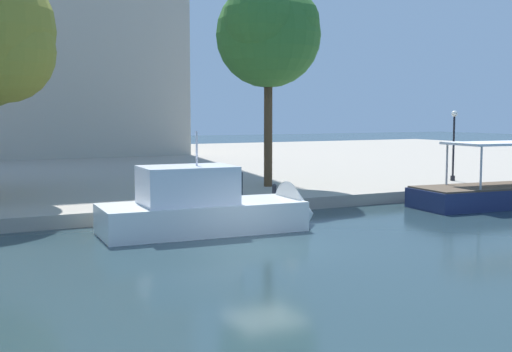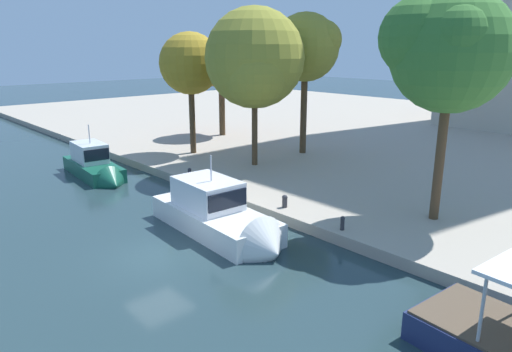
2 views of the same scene
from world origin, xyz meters
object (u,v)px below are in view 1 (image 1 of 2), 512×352
at_px(motor_yacht_1, 217,211).
at_px(mooring_bollard_2, 274,191).
at_px(mooring_bollard_0, 190,195).
at_px(tree_3, 269,31).
at_px(lamp_post, 454,141).

relative_size(motor_yacht_1, mooring_bollard_2, 12.83).
bearing_deg(motor_yacht_1, mooring_bollard_0, 87.09).
distance_m(mooring_bollard_0, tree_3, 10.94).
height_order(motor_yacht_1, tree_3, tree_3).
bearing_deg(tree_3, motor_yacht_1, -129.18).
relative_size(mooring_bollard_2, lamp_post, 0.17).
distance_m(motor_yacht_1, mooring_bollard_2, 5.94).
bearing_deg(lamp_post, tree_3, 169.93).
xyz_separation_m(mooring_bollard_0, tree_3, (6.19, 4.10, 8.04)).
relative_size(motor_yacht_1, mooring_bollard_0, 12.52).
bearing_deg(mooring_bollard_0, lamp_post, 6.70).
height_order(mooring_bollard_0, tree_3, tree_3).
bearing_deg(mooring_bollard_0, mooring_bollard_2, -4.16).
bearing_deg(tree_3, mooring_bollard_2, -114.90).
xyz_separation_m(mooring_bollard_0, lamp_post, (17.63, 2.07, 2.01)).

